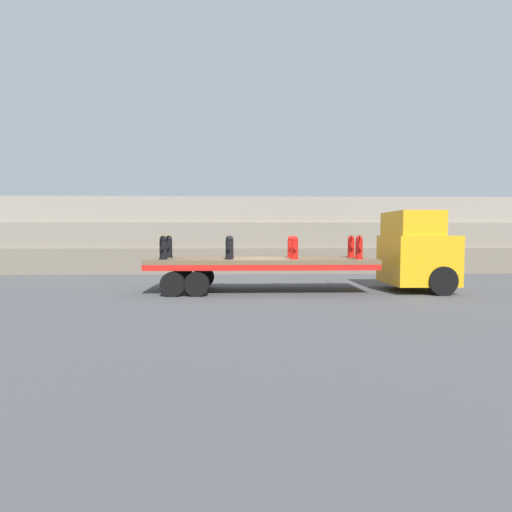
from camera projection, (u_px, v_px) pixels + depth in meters
name	position (u px, v px, depth m)	size (l,w,h in m)	color
ground_plane	(261.00, 291.00, 14.83)	(120.00, 120.00, 0.00)	#474749
rock_cliff	(255.00, 235.00, 22.60)	(60.00, 3.30, 4.13)	#706656
truck_cab	(418.00, 252.00, 14.93)	(2.23, 2.64, 2.96)	orange
flatbed_trailer	(246.00, 265.00, 14.76)	(8.19, 2.52, 1.24)	brown
fire_hydrant_black_near_0	(163.00, 248.00, 14.10)	(0.32, 0.52, 0.84)	black
fire_hydrant_black_far_0	(169.00, 247.00, 15.16)	(0.32, 0.52, 0.84)	black
fire_hydrant_black_near_1	(229.00, 248.00, 14.18)	(0.32, 0.52, 0.84)	black
fire_hydrant_black_far_1	(230.00, 247.00, 15.24)	(0.32, 0.52, 0.84)	black
fire_hydrant_red_near_2	(294.00, 248.00, 14.25)	(0.32, 0.52, 0.84)	red
fire_hydrant_red_far_2	(291.00, 247.00, 15.31)	(0.32, 0.52, 0.84)	red
fire_hydrant_red_near_3	(359.00, 248.00, 14.32)	(0.32, 0.52, 0.84)	red
fire_hydrant_red_far_3	(351.00, 247.00, 15.38)	(0.32, 0.52, 0.84)	red
cargo_strap_rear	(166.00, 235.00, 14.61)	(0.05, 2.61, 0.01)	yellow
cargo_strap_middle	(355.00, 235.00, 14.82)	(0.05, 2.61, 0.01)	yellow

